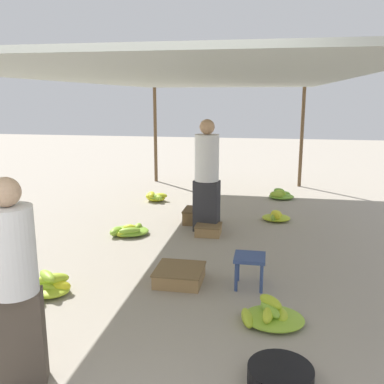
# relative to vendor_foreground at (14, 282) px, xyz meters

# --- Properties ---
(canopy_post_back_left) EXTENTS (0.08, 0.08, 2.28)m
(canopy_post_back_left) POSITION_rel_vendor_foreground_xyz_m (-1.03, 7.66, 0.34)
(canopy_post_back_left) COLOR brown
(canopy_post_back_left) RESTS_ON ground
(canopy_post_back_right) EXTENTS (0.08, 0.08, 2.28)m
(canopy_post_back_right) POSITION_rel_vendor_foreground_xyz_m (2.45, 7.66, 0.34)
(canopy_post_back_right) COLOR brown
(canopy_post_back_right) RESTS_ON ground
(canopy_tarp) EXTENTS (3.89, 8.38, 0.04)m
(canopy_tarp) POSITION_rel_vendor_foreground_xyz_m (0.71, 3.67, 1.50)
(canopy_tarp) COLOR #9EA399
(canopy_tarp) RESTS_ON canopy_post_front_left
(vendor_foreground) EXTENTS (0.43, 0.43, 1.55)m
(vendor_foreground) POSITION_rel_vendor_foreground_xyz_m (0.00, 0.00, 0.00)
(vendor_foreground) COLOR #4C4238
(vendor_foreground) RESTS_ON ground
(stool) EXTENTS (0.34, 0.34, 0.37)m
(stool) POSITION_rel_vendor_foreground_xyz_m (1.56, 1.95, -0.51)
(stool) COLOR #384C84
(stool) RESTS_ON ground
(basin_black) EXTENTS (0.49, 0.49, 0.13)m
(basin_black) POSITION_rel_vendor_foreground_xyz_m (1.87, 0.34, -0.74)
(basin_black) COLOR black
(basin_black) RESTS_ON ground
(banana_pile_left_0) EXTENTS (0.50, 0.50, 0.25)m
(banana_pile_left_0) POSITION_rel_vendor_foreground_xyz_m (-0.55, 1.35, -0.72)
(banana_pile_left_0) COLOR #75B337
(banana_pile_left_0) RESTS_ON ground
(banana_pile_left_1) EXTENTS (0.59, 0.56, 0.15)m
(banana_pile_left_1) POSITION_rel_vendor_foreground_xyz_m (-0.36, 3.48, -0.75)
(banana_pile_left_1) COLOR #BFD12A
(banana_pile_left_1) RESTS_ON ground
(banana_pile_left_2) EXTENTS (0.45, 0.42, 0.20)m
(banana_pile_left_2) POSITION_rel_vendor_foreground_xyz_m (-0.52, 5.62, -0.71)
(banana_pile_left_2) COLOR #86BA34
(banana_pile_left_2) RESTS_ON ground
(banana_pile_right_0) EXTENTS (0.62, 0.50, 0.24)m
(banana_pile_right_0) POSITION_rel_vendor_foreground_xyz_m (1.80, 1.19, -0.73)
(banana_pile_right_0) COLOR #86BA34
(banana_pile_right_0) RESTS_ON ground
(banana_pile_right_1) EXTENTS (0.48, 0.49, 0.20)m
(banana_pile_right_1) POSITION_rel_vendor_foreground_xyz_m (1.88, 4.63, -0.73)
(banana_pile_right_1) COLOR yellow
(banana_pile_right_1) RESTS_ON ground
(banana_pile_right_2) EXTENTS (0.52, 0.55, 0.19)m
(banana_pile_right_2) POSITION_rel_vendor_foreground_xyz_m (2.00, 6.32, -0.73)
(banana_pile_right_2) COLOR #72B238
(banana_pile_right_2) RESTS_ON ground
(crate_near) EXTENTS (0.39, 0.39, 0.16)m
(crate_near) POSITION_rel_vendor_foreground_xyz_m (0.85, 3.69, -0.73)
(crate_near) COLOR #9E7A4C
(crate_near) RESTS_ON ground
(crate_mid) EXTENTS (0.48, 0.48, 0.23)m
(crate_mid) POSITION_rel_vendor_foreground_xyz_m (0.60, 4.30, -0.69)
(crate_mid) COLOR brown
(crate_mid) RESTS_ON ground
(crate_far) EXTENTS (0.54, 0.54, 0.17)m
(crate_far) POSITION_rel_vendor_foreground_xyz_m (0.77, 1.93, -0.72)
(crate_far) COLOR #9E7A4C
(crate_far) RESTS_ON ground
(shopper_walking_mid) EXTENTS (0.43, 0.43, 1.75)m
(shopper_walking_mid) POSITION_rel_vendor_foreground_xyz_m (0.80, 3.87, 0.10)
(shopper_walking_mid) COLOR #2D2D33
(shopper_walking_mid) RESTS_ON ground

